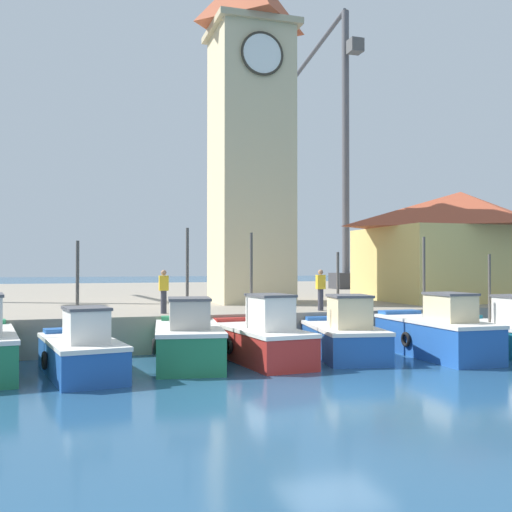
% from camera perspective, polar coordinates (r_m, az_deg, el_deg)
% --- Properties ---
extents(ground_plane, '(300.00, 300.00, 0.00)m').
position_cam_1_polar(ground_plane, '(15.05, 7.29, -12.89)').
color(ground_plane, navy).
extents(quay_wharf, '(120.00, 40.00, 1.34)m').
position_cam_1_polar(quay_wharf, '(41.60, -8.93, -4.25)').
color(quay_wharf, gray).
rests_on(quay_wharf, ground).
extents(fishing_boat_left_outer, '(2.52, 4.81, 3.85)m').
position_cam_1_polar(fishing_boat_left_outer, '(17.86, -16.32, -8.75)').
color(fishing_boat_left_outer, '#2356A8').
rests_on(fishing_boat_left_outer, ground).
extents(fishing_boat_left_inner, '(2.68, 4.97, 4.35)m').
position_cam_1_polar(fishing_boat_left_inner, '(19.07, -6.50, -8.02)').
color(fishing_boat_left_inner, '#237A4C').
rests_on(fishing_boat_left_inner, ground).
extents(fishing_boat_mid_left, '(2.31, 5.36, 4.23)m').
position_cam_1_polar(fishing_boat_mid_left, '(19.67, 0.37, -7.86)').
color(fishing_boat_mid_left, '#AD2823').
rests_on(fishing_boat_mid_left, ground).
extents(fishing_boat_center, '(2.78, 5.05, 3.59)m').
position_cam_1_polar(fishing_boat_center, '(20.78, 8.30, -7.54)').
color(fishing_boat_center, '#2356A8').
rests_on(fishing_boat_center, ground).
extents(fishing_boat_mid_right, '(1.99, 5.27, 4.13)m').
position_cam_1_polar(fishing_boat_mid_right, '(21.54, 16.75, -7.09)').
color(fishing_boat_mid_right, '#2356A8').
rests_on(fishing_boat_mid_right, ground).
extents(fishing_boat_right_inner, '(2.60, 5.10, 3.54)m').
position_cam_1_polar(fishing_boat_right_inner, '(23.15, 22.57, -6.84)').
color(fishing_boat_right_inner, '#196B7F').
rests_on(fishing_boat_right_inner, ground).
extents(clock_tower, '(3.97, 3.97, 17.97)m').
position_cam_1_polar(clock_tower, '(29.46, -0.52, 12.47)').
color(clock_tower, beige).
rests_on(clock_tower, quay_wharf).
extents(warehouse_right, '(9.73, 7.24, 5.61)m').
position_cam_1_polar(warehouse_right, '(32.88, 18.93, 1.05)').
color(warehouse_right, tan).
rests_on(warehouse_right, quay_wharf).
extents(port_crane_far, '(2.30, 10.43, 21.40)m').
position_cam_1_polar(port_crane_far, '(46.48, 8.34, 7.59)').
color(port_crane_far, '#353539').
rests_on(port_crane_far, quay_wharf).
extents(dock_worker_near_tower, '(0.34, 0.22, 1.62)m').
position_cam_1_polar(dock_worker_near_tower, '(22.46, -8.79, -3.29)').
color(dock_worker_near_tower, '#33333D').
rests_on(dock_worker_near_tower, quay_wharf).
extents(dock_worker_along_quay, '(0.34, 0.22, 1.62)m').
position_cam_1_polar(dock_worker_along_quay, '(23.77, 6.17, -3.16)').
color(dock_worker_along_quay, '#33333D').
rests_on(dock_worker_along_quay, quay_wharf).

